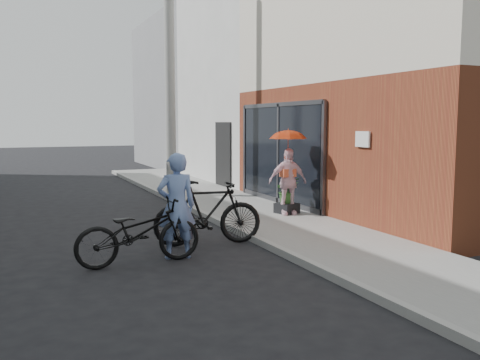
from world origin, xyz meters
TOP-DOWN VIEW (x-y plane):
  - ground at (0.00, 0.00)m, footprint 80.00×80.00m
  - sidewalk at (2.10, 2.00)m, footprint 2.20×24.00m
  - curb at (0.94, 2.00)m, footprint 0.12×24.00m
  - brick_building at (7.19, 2.01)m, footprint 8.09×8.00m
  - plaster_building at (7.20, 9.00)m, footprint 8.00×6.00m
  - east_building_far at (7.20, 16.00)m, footprint 8.00×8.00m
  - utility_pole at (1.10, 6.00)m, footprint 0.28×0.28m
  - officer at (-0.65, -0.11)m, footprint 0.65×0.47m
  - bike_left at (-1.28, -0.23)m, footprint 1.92×0.72m
  - bike_right at (0.11, 0.50)m, footprint 1.97×0.85m
  - kimono_woman at (2.52, 1.94)m, footprint 0.91×0.50m
  - parasol at (2.52, 1.94)m, footprint 0.77×0.77m
  - planter at (2.59, 2.09)m, footprint 0.53×0.53m
  - potted_plant at (2.59, 2.09)m, footprint 0.52×0.45m

SIDE VIEW (x-z plane):
  - ground at x=0.00m, z-range 0.00..0.00m
  - sidewalk at x=2.10m, z-range 0.00..0.12m
  - curb at x=0.94m, z-range 0.00..0.12m
  - planter at x=2.59m, z-range 0.12..0.34m
  - bike_left at x=-1.28m, z-range 0.00..1.00m
  - bike_right at x=0.11m, z-range 0.00..1.14m
  - potted_plant at x=2.59m, z-range 0.34..0.93m
  - officer at x=-0.65m, z-range 0.00..1.67m
  - kimono_woman at x=2.52m, z-range 0.12..1.58m
  - parasol at x=2.52m, z-range 1.58..2.26m
  - brick_building at x=7.19m, z-range -0.01..5.99m
  - plaster_building at x=7.20m, z-range 0.00..7.00m
  - east_building_far at x=7.20m, z-range 0.00..7.00m
  - utility_pole at x=1.10m, z-range 0.00..7.00m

